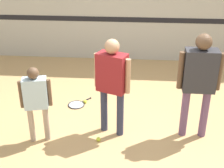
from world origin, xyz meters
The scene contains 7 objects.
ground_plane centered at (0.00, 0.00, 0.00)m, with size 16.00×16.00×0.00m, color tan.
person_instructor centered at (-0.18, 0.04, 0.97)m, with size 0.56×0.39×1.56m.
person_student_left centered at (-1.27, -0.27, 0.76)m, with size 0.45×0.26×1.22m.
person_student_right centered at (1.10, 0.06, 1.03)m, with size 0.63×0.26×1.67m.
racket_spare_on_floor centered at (-0.91, 0.87, 0.01)m, with size 0.47×0.52×0.03m.
tennis_ball_near_instructor centered at (-0.37, -0.23, 0.03)m, with size 0.07×0.07×0.07m, color #CCE038.
tennis_ball_by_spare_racket centered at (-0.77, 0.94, 0.03)m, with size 0.07×0.07×0.07m, color #CCE038.
Camera 1 is at (0.16, -4.17, 2.90)m, focal length 50.00 mm.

